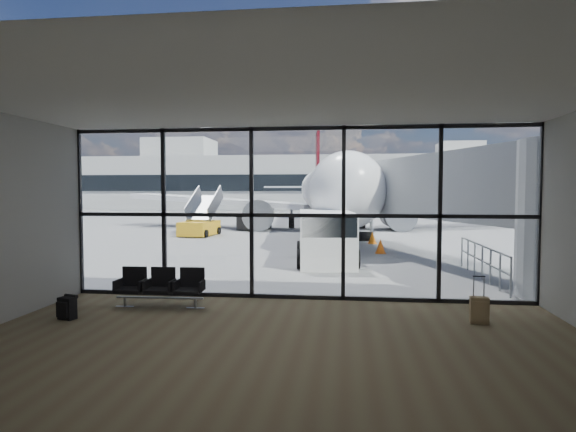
% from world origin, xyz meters
% --- Properties ---
extents(ground, '(220.00, 220.00, 0.00)m').
position_xyz_m(ground, '(0.00, 40.00, 0.00)').
color(ground, slate).
rests_on(ground, ground).
extents(lounge_shell, '(12.02, 8.01, 4.51)m').
position_xyz_m(lounge_shell, '(0.00, -4.80, 2.65)').
color(lounge_shell, brown).
rests_on(lounge_shell, ground).
extents(glass_curtain_wall, '(12.10, 0.12, 4.50)m').
position_xyz_m(glass_curtain_wall, '(0.00, 0.00, 2.25)').
color(glass_curtain_wall, white).
rests_on(glass_curtain_wall, ground).
extents(jet_bridge, '(8.00, 16.50, 4.33)m').
position_xyz_m(jet_bridge, '(4.90, 7.07, 2.76)').
color(jet_bridge, gray).
rests_on(jet_bridge, ground).
extents(apron_railing, '(0.06, 5.46, 1.11)m').
position_xyz_m(apron_railing, '(5.60, 3.50, 0.72)').
color(apron_railing, gray).
rests_on(apron_railing, ground).
extents(far_terminal, '(80.00, 12.20, 11.00)m').
position_xyz_m(far_terminal, '(-0.59, 61.97, 4.21)').
color(far_terminal, '#A1A19D').
rests_on(far_terminal, ground).
extents(tree_0, '(4.95, 4.95, 7.12)m').
position_xyz_m(tree_0, '(-45.00, 72.00, 4.63)').
color(tree_0, '#382619').
rests_on(tree_0, ground).
extents(tree_1, '(5.61, 5.61, 8.07)m').
position_xyz_m(tree_1, '(-39.00, 72.00, 5.25)').
color(tree_1, '#382619').
rests_on(tree_1, ground).
extents(tree_2, '(6.27, 6.27, 9.03)m').
position_xyz_m(tree_2, '(-33.00, 72.00, 5.88)').
color(tree_2, '#382619').
rests_on(tree_2, ground).
extents(tree_3, '(4.95, 4.95, 7.12)m').
position_xyz_m(tree_3, '(-27.00, 72.00, 4.63)').
color(tree_3, '#382619').
rests_on(tree_3, ground).
extents(tree_4, '(5.61, 5.61, 8.07)m').
position_xyz_m(tree_4, '(-21.00, 72.00, 5.25)').
color(tree_4, '#382619').
rests_on(tree_4, ground).
extents(tree_5, '(6.27, 6.27, 9.03)m').
position_xyz_m(tree_5, '(-15.00, 72.00, 5.88)').
color(tree_5, '#382619').
rests_on(tree_5, ground).
extents(seating_row, '(2.16, 0.66, 0.95)m').
position_xyz_m(seating_row, '(-3.22, -1.21, 0.53)').
color(seating_row, gray).
rests_on(seating_row, ground).
extents(backpack, '(0.41, 0.40, 0.54)m').
position_xyz_m(backpack, '(-4.83, -2.63, 0.26)').
color(backpack, black).
rests_on(backpack, ground).
extents(suitcase, '(0.39, 0.31, 1.02)m').
position_xyz_m(suitcase, '(4.09, -1.91, 0.31)').
color(suitcase, olive).
rests_on(suitcase, ground).
extents(airliner, '(30.82, 35.81, 9.23)m').
position_xyz_m(airliner, '(-0.27, 25.06, 2.81)').
color(airliner, white).
rests_on(airliner, ground).
extents(service_van, '(2.63, 4.83, 2.02)m').
position_xyz_m(service_van, '(0.49, 6.38, 1.04)').
color(service_van, white).
rests_on(service_van, ground).
extents(belt_loader, '(2.31, 4.17, 1.83)m').
position_xyz_m(belt_loader, '(-5.34, 22.18, 0.61)').
color(belt_loader, black).
rests_on(belt_loader, ground).
extents(mobile_stairs, '(2.19, 3.74, 2.53)m').
position_xyz_m(mobile_stairs, '(-7.94, 17.10, 0.61)').
color(mobile_stairs, gold).
rests_on(mobile_stairs, ground).
extents(traffic_cone_a, '(0.47, 0.47, 0.67)m').
position_xyz_m(traffic_cone_a, '(2.83, 9.64, 0.32)').
color(traffic_cone_a, '#DB580B').
rests_on(traffic_cone_a, ground).
extents(traffic_cone_b, '(0.41, 0.41, 0.58)m').
position_xyz_m(traffic_cone_b, '(-1.17, 15.48, 0.28)').
color(traffic_cone_b, '#FF3C0D').
rests_on(traffic_cone_b, ground).
extents(traffic_cone_c, '(0.47, 0.47, 0.67)m').
position_xyz_m(traffic_cone_c, '(2.68, 13.71, 0.32)').
color(traffic_cone_c, orange).
rests_on(traffic_cone_c, ground).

